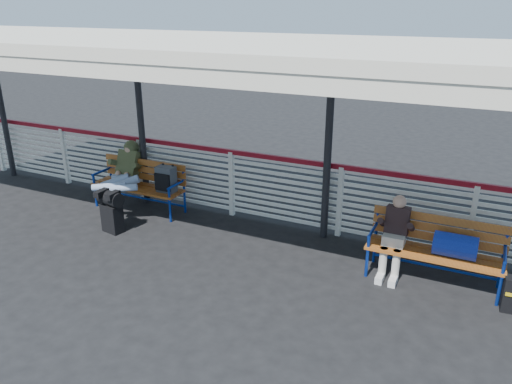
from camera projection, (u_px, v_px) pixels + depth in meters
The scene contains 8 objects.
ground at pixel (173, 260), 7.55m from camera, with size 60.00×60.00×0.00m, color black.
fence at pixel (232, 181), 8.92m from camera, with size 12.08×0.08×1.24m.
canopy at pixel (195, 47), 7.20m from camera, with size 12.60×3.60×3.16m.
luggage_stack at pixel (111, 210), 8.35m from camera, with size 0.48×0.33×0.73m.
bench_left at pixel (149, 180), 9.14m from camera, with size 1.80×0.56×0.94m.
bench_right at pixel (445, 245), 6.72m from camera, with size 1.80×0.56×0.92m.
traveler_man at pixel (121, 179), 8.97m from camera, with size 0.93×1.64×0.77m.
companion_person at pixel (394, 235), 6.98m from camera, with size 0.32×0.66×1.15m.
Camera 1 is at (4.01, -5.50, 3.65)m, focal length 35.00 mm.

